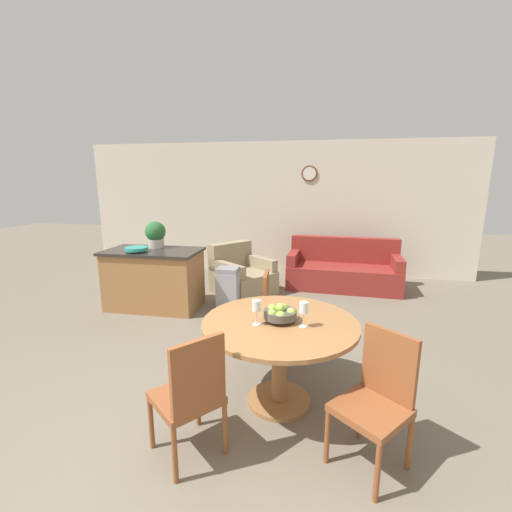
{
  "coord_description": "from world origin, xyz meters",
  "views": [
    {
      "loc": [
        0.94,
        -1.79,
        1.91
      ],
      "look_at": [
        0.16,
        2.46,
        0.97
      ],
      "focal_mm": 24.0,
      "sensor_mm": 36.0,
      "label": 1
    }
  ],
  "objects": [
    {
      "name": "ground_plane",
      "position": [
        0.0,
        0.0,
        0.0
      ],
      "size": [
        24.0,
        24.0,
        0.0
      ],
      "primitive_type": "plane",
      "color": "#706656"
    },
    {
      "name": "wall_back",
      "position": [
        0.0,
        5.31,
        1.35
      ],
      "size": [
        8.0,
        0.09,
        2.7
      ],
      "color": "beige",
      "rests_on": "ground_plane"
    },
    {
      "name": "dining_table",
      "position": [
        0.66,
        0.88,
        0.59
      ],
      "size": [
        1.31,
        1.31,
        0.77
      ],
      "color": "#9E6B3D",
      "rests_on": "ground_plane"
    },
    {
      "name": "dining_chair_near_left",
      "position": [
        0.14,
        0.16,
        0.51
      ],
      "size": [
        0.59,
        0.59,
        0.94
      ],
      "rotation": [
        0.0,
        0.0,
        7.14
      ],
      "color": "brown",
      "rests_on": "ground_plane"
    },
    {
      "name": "dining_chair_near_right",
      "position": [
        1.38,
        0.36,
        0.51
      ],
      "size": [
        0.59,
        0.59,
        0.94
      ],
      "rotation": [
        0.0,
        0.0,
        8.71
      ],
      "color": "brown",
      "rests_on": "ground_plane"
    },
    {
      "name": "dining_chair_far_side",
      "position": [
        0.51,
        1.76,
        0.51
      ],
      "size": [
        0.45,
        0.45,
        0.94
      ],
      "rotation": [
        0.0,
        0.0,
        4.79
      ],
      "color": "brown",
      "rests_on": "ground_plane"
    },
    {
      "name": "fruit_bowl",
      "position": [
        0.65,
        0.88,
        0.84
      ],
      "size": [
        0.28,
        0.28,
        0.16
      ],
      "color": "#4C4742",
      "rests_on": "dining_table"
    },
    {
      "name": "wine_glass_left",
      "position": [
        0.47,
        0.77,
        0.92
      ],
      "size": [
        0.07,
        0.07,
        0.21
      ],
      "color": "silver",
      "rests_on": "dining_table"
    },
    {
      "name": "wine_glass_right",
      "position": [
        0.85,
        0.8,
        0.92
      ],
      "size": [
        0.07,
        0.07,
        0.21
      ],
      "color": "silver",
      "rests_on": "dining_table"
    },
    {
      "name": "kitchen_island",
      "position": [
        -1.5,
        2.87,
        0.45
      ],
      "size": [
        1.42,
        0.79,
        0.9
      ],
      "color": "#9E6B3D",
      "rests_on": "ground_plane"
    },
    {
      "name": "teal_bowl",
      "position": [
        -1.66,
        2.7,
        0.95
      ],
      "size": [
        0.33,
        0.33,
        0.07
      ],
      "color": "teal",
      "rests_on": "kitchen_island"
    },
    {
      "name": "potted_plant",
      "position": [
        -1.53,
        3.07,
        1.12
      ],
      "size": [
        0.31,
        0.31,
        0.41
      ],
      "color": "beige",
      "rests_on": "kitchen_island"
    },
    {
      "name": "trash_bin",
      "position": [
        -0.39,
        3.08,
        0.31
      ],
      "size": [
        0.33,
        0.3,
        0.63
      ],
      "color": "#9E9EA3",
      "rests_on": "ground_plane"
    },
    {
      "name": "couch",
      "position": [
        1.41,
        4.45,
        0.3
      ],
      "size": [
        2.02,
        0.97,
        0.89
      ],
      "rotation": [
        0.0,
        0.0,
        -0.06
      ],
      "color": "maroon",
      "rests_on": "ground_plane"
    },
    {
      "name": "armchair",
      "position": [
        -0.35,
        3.8,
        0.29
      ],
      "size": [
        1.25,
        1.23,
        0.85
      ],
      "rotation": [
        0.0,
        0.0,
        0.89
      ],
      "color": "#998966",
      "rests_on": "ground_plane"
    }
  ]
}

